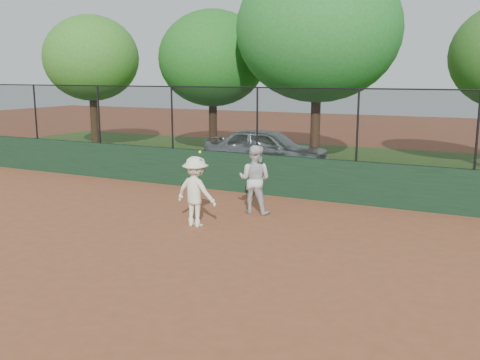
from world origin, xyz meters
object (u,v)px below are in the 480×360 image
at_px(tree_2, 318,30).
at_px(player_main, 196,192).
at_px(parked_car, 266,149).
at_px(tree_0, 91,58).
at_px(tree_1, 212,59).
at_px(player_second, 255,179).

bearing_deg(tree_2, player_main, -90.02).
bearing_deg(parked_car, tree_2, -58.50).
bearing_deg(player_main, tree_2, 89.98).
bearing_deg(tree_2, tree_0, 179.64).
distance_m(player_main, tree_2, 9.83).
relative_size(parked_car, tree_1, 0.75).
distance_m(player_main, tree_1, 11.59).
distance_m(parked_car, player_second, 6.40).
relative_size(player_second, tree_1, 0.28).
xyz_separation_m(player_main, tree_0, (-10.82, 8.89, 3.44)).
xyz_separation_m(player_second, player_main, (-0.74, -1.72, -0.06)).
xyz_separation_m(player_second, tree_2, (-0.74, 7.10, 4.27)).
xyz_separation_m(parked_car, tree_1, (-3.50, 2.18, 3.42)).
bearing_deg(parked_car, player_main, -173.65).
xyz_separation_m(tree_0, tree_1, (5.80, 1.00, -0.06)).
relative_size(parked_car, player_second, 2.63).
relative_size(player_second, tree_2, 0.23).
xyz_separation_m(parked_car, tree_0, (-9.30, 1.19, 3.48)).
height_order(parked_car, tree_2, tree_2).
height_order(parked_car, player_main, player_main).
bearing_deg(player_main, player_second, 66.71).
relative_size(player_second, tree_0, 0.29).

